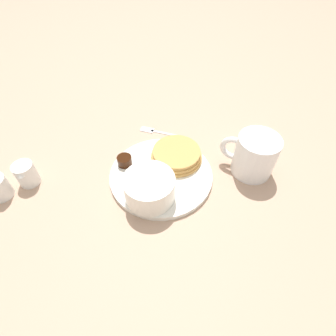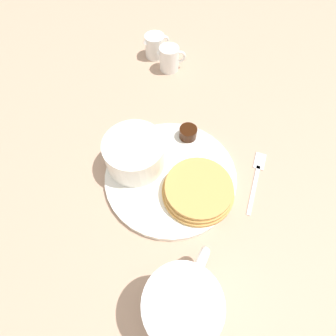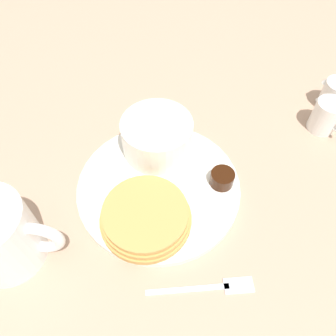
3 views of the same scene
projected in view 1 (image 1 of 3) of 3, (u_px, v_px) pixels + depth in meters
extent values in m
plane|color=tan|center=(161.00, 177.00, 0.63)|extent=(4.00, 4.00, 0.00)
cylinder|color=white|center=(161.00, 175.00, 0.62)|extent=(0.24, 0.24, 0.01)
cylinder|color=tan|center=(176.00, 157.00, 0.65)|extent=(0.13, 0.13, 0.01)
cylinder|color=tan|center=(176.00, 155.00, 0.64)|extent=(0.12, 0.12, 0.01)
cylinder|color=tan|center=(177.00, 152.00, 0.63)|extent=(0.12, 0.12, 0.01)
cylinder|color=white|center=(149.00, 188.00, 0.55)|extent=(0.11, 0.11, 0.06)
cylinder|color=white|center=(149.00, 180.00, 0.53)|extent=(0.09, 0.09, 0.01)
cylinder|color=black|center=(125.00, 161.00, 0.63)|extent=(0.04, 0.04, 0.02)
cylinder|color=white|center=(141.00, 197.00, 0.56)|extent=(0.05, 0.05, 0.03)
sphere|color=white|center=(140.00, 192.00, 0.54)|extent=(0.03, 0.03, 0.03)
cylinder|color=white|center=(255.00, 155.00, 0.60)|extent=(0.10, 0.10, 0.10)
torus|color=white|center=(234.00, 148.00, 0.62)|extent=(0.07, 0.03, 0.07)
cylinder|color=white|center=(26.00, 174.00, 0.60)|extent=(0.05, 0.05, 0.06)
torus|color=white|center=(28.00, 165.00, 0.61)|extent=(0.01, 0.03, 0.03)
cone|color=white|center=(20.00, 174.00, 0.56)|extent=(0.02, 0.02, 0.01)
cube|color=silver|center=(170.00, 134.00, 0.73)|extent=(0.10, 0.02, 0.00)
cube|color=silver|center=(147.00, 129.00, 0.74)|extent=(0.04, 0.03, 0.00)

